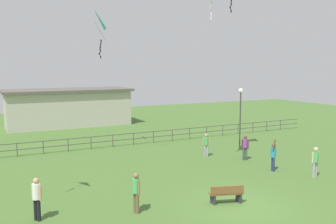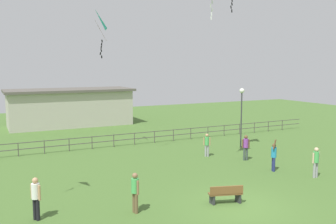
% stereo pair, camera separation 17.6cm
% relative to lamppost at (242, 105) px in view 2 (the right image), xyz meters
% --- Properties ---
extents(ground_plane, '(80.00, 80.00, 0.00)m').
position_rel_lamppost_xyz_m(ground_plane, '(-7.44, -9.60, -3.24)').
color(ground_plane, '#476B2D').
extents(lamppost, '(0.36, 0.36, 4.47)m').
position_rel_lamppost_xyz_m(lamppost, '(0.00, 0.00, 0.00)').
color(lamppost, '#38383D').
rests_on(lamppost, ground_plane).
extents(park_bench, '(1.55, 0.84, 0.85)m').
position_rel_lamppost_xyz_m(park_bench, '(-7.84, -9.11, -2.78)').
color(park_bench, brown).
rests_on(park_bench, ground_plane).
extents(person_0, '(0.34, 0.45, 1.74)m').
position_rel_lamppost_xyz_m(person_0, '(-15.58, -7.19, -2.24)').
color(person_0, black).
rests_on(person_0, ground_plane).
extents(person_1, '(0.39, 0.48, 1.92)m').
position_rel_lamppost_xyz_m(person_1, '(-2.32, -6.08, -2.28)').
color(person_1, navy).
rests_on(person_1, ground_plane).
extents(person_2, '(0.40, 0.31, 1.57)m').
position_rel_lamppost_xyz_m(person_2, '(-3.89, -1.35, -2.34)').
color(person_2, '#99999E').
rests_on(person_2, ground_plane).
extents(person_3, '(0.32, 0.51, 1.71)m').
position_rel_lamppost_xyz_m(person_3, '(-11.80, -8.26, -2.26)').
color(person_3, brown).
rests_on(person_3, ground_plane).
extents(person_4, '(0.51, 0.31, 1.69)m').
position_rel_lamppost_xyz_m(person_4, '(-1.13, -8.08, -2.27)').
color(person_4, '#99999E').
rests_on(person_4, ground_plane).
extents(person_5, '(0.45, 0.31, 1.65)m').
position_rel_lamppost_xyz_m(person_5, '(-2.17, -3.33, -2.29)').
color(person_5, '#3F4C47').
rests_on(person_5, ground_plane).
extents(kite_1, '(1.26, 1.33, 3.28)m').
position_rel_lamppost_xyz_m(kite_1, '(-10.02, 3.54, 5.91)').
color(kite_1, '#19B2B2').
extents(waterfront_railing, '(36.01, 0.06, 0.95)m').
position_rel_lamppost_xyz_m(waterfront_railing, '(-7.76, 4.40, -2.61)').
color(waterfront_railing, '#4C4742').
rests_on(waterfront_railing, ground_plane).
extents(pavilion_building, '(12.63, 5.32, 3.78)m').
position_rel_lamppost_xyz_m(pavilion_building, '(-9.30, 16.40, -1.33)').
color(pavilion_building, '#B7B2A3').
rests_on(pavilion_building, ground_plane).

